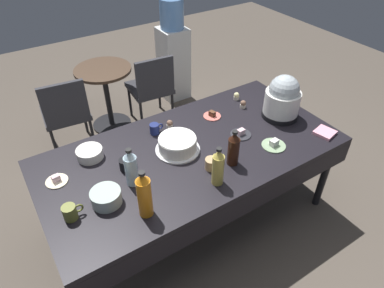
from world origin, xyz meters
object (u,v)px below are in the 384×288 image
dessert_plate_cream (57,180)px  cupcake_cocoa (243,104)px  dessert_plate_charcoal (241,134)px  cupcake_mint (276,98)px  maroon_chair_left (66,111)px  soda_bottle_cola (234,149)px  dessert_plate_coral (212,115)px  round_cafe_table (106,87)px  ceramic_snack_bowl (90,153)px  water_cooler (173,53)px  soda_bottle_orange_juice (144,195)px  soda_bottle_water (131,168)px  potluck_table (192,156)px  slow_cooker (283,98)px  coffee_mug_olive (70,212)px  cupcake_rose (170,124)px  maroon_chair_right (152,85)px  cupcake_vanilla (236,96)px  coffee_mug_navy (155,129)px  coffee_mug_tan (212,164)px  dessert_plate_sage (274,145)px  coffee_mug_black (126,164)px  glass_salad_bowl (106,197)px  frosted_layer_cake (178,144)px

dessert_plate_cream → cupcake_cocoa: bearing=1.6°
dessert_plate_charcoal → cupcake_mint: cupcake_mint is taller
maroon_chair_left → soda_bottle_cola: bearing=-67.4°
dessert_plate_coral → round_cafe_table: dessert_plate_coral is taller
ceramic_snack_bowl → water_cooler: (1.57, 1.54, -0.20)m
soda_bottle_orange_juice → soda_bottle_cola: (0.71, 0.08, -0.03)m
soda_bottle_water → soda_bottle_orange_juice: bearing=-98.7°
potluck_table → dessert_plate_cream: bearing=167.9°
slow_cooker → coffee_mug_olive: slow_cooker is taller
cupcake_rose → maroon_chair_right: maroon_chair_right is taller
maroon_chair_left → cupcake_mint: bearing=-39.5°
cupcake_cocoa → cupcake_vanilla: 0.14m
potluck_table → soda_bottle_cola: (0.16, -0.28, 0.19)m
cupcake_mint → cupcake_vanilla: bearing=142.3°
potluck_table → ceramic_snack_bowl: size_ratio=11.88×
coffee_mug_olive → round_cafe_table: coffee_mug_olive is taller
cupcake_mint → cupcake_rose: 1.00m
coffee_mug_navy → round_cafe_table: (0.08, 1.34, -0.29)m
coffee_mug_tan → soda_bottle_orange_juice: bearing=-168.3°
maroon_chair_right → water_cooler: bearing=38.5°
soda_bottle_cola → maroon_chair_left: size_ratio=0.32×
ceramic_snack_bowl → coffee_mug_navy: bearing=0.9°
dessert_plate_cream → soda_bottle_orange_juice: 0.68m
dessert_plate_coral → cupcake_vanilla: (0.34, 0.11, 0.02)m
water_cooler → dessert_plate_sage: bearing=-100.1°
soda_bottle_orange_juice → coffee_mug_black: (0.06, 0.42, -0.11)m
soda_bottle_water → water_cooler: (1.42, 1.93, -0.29)m
glass_salad_bowl → cupcake_rose: glass_salad_bowl is taller
slow_cooker → coffee_mug_navy: 1.05m
coffee_mug_black → dessert_plate_sage: bearing=-19.3°
coffee_mug_olive → coffee_mug_navy: bearing=30.6°
soda_bottle_orange_juice → coffee_mug_navy: soda_bottle_orange_juice is taller
frosted_layer_cake → coffee_mug_olive: (-0.84, -0.20, -0.01)m
cupcake_vanilla → maroon_chair_left: 1.68m
slow_cooker → dessert_plate_cream: slow_cooker is taller
maroon_chair_right → round_cafe_table: maroon_chair_right is taller
coffee_mug_black → maroon_chair_right: maroon_chair_right is taller
dessert_plate_coral → cupcake_rose: (-0.37, 0.05, 0.02)m
potluck_table → ceramic_snack_bowl: ceramic_snack_bowl is taller
slow_cooker → cupcake_rose: slow_cooker is taller
maroon_chair_left → dessert_plate_coral: bearing=-51.5°
coffee_mug_tan → dessert_plate_sage: bearing=-5.5°
ceramic_snack_bowl → soda_bottle_orange_juice: (0.11, -0.67, 0.12)m
cupcake_cocoa → coffee_mug_olive: bearing=-166.3°
dessert_plate_cream → water_cooler: water_cooler is taller
dessert_plate_cream → cupcake_mint: cupcake_mint is taller
frosted_layer_cake → dessert_plate_cream: bearing=169.8°
cupcake_vanilla → soda_bottle_water: soda_bottle_water is taller
dessert_plate_coral → coffee_mug_navy: coffee_mug_navy is taller
dessert_plate_cream → coffee_mug_olive: 0.35m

